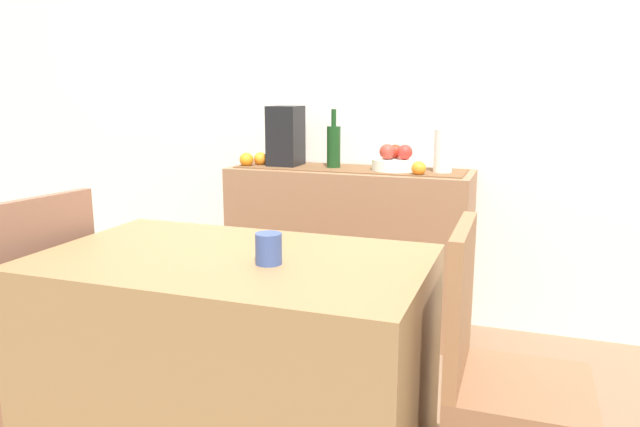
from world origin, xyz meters
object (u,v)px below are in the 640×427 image
object	(u,v)px
chair_near_window	(30,352)
sideboard_console	(349,249)
coffee_maker	(286,136)
ceramic_vase	(443,151)
dining_table	(235,361)
coffee_cup	(269,249)
wine_bottle	(334,146)
fruit_bowl	(395,164)

from	to	relation	value
chair_near_window	sideboard_console	bearing A→B (deg)	54.79
coffee_maker	chair_near_window	world-z (taller)	coffee_maker
ceramic_vase	dining_table	xyz separation A→B (m)	(-0.49, -1.29, -0.60)
chair_near_window	coffee_cup	bearing A→B (deg)	-2.06
sideboard_console	wine_bottle	xyz separation A→B (m)	(-0.09, 0.00, 0.55)
wine_bottle	dining_table	size ratio (longest dim) A/B	0.24
coffee_maker	chair_near_window	bearing A→B (deg)	-113.22
sideboard_console	coffee_maker	world-z (taller)	coffee_maker
coffee_maker	dining_table	world-z (taller)	coffee_maker
wine_bottle	fruit_bowl	bearing A→B (deg)	-0.00
coffee_cup	dining_table	bearing A→B (deg)	165.02
fruit_bowl	chair_near_window	xyz separation A→B (m)	(-1.16, -1.29, -0.63)
sideboard_console	ceramic_vase	size ratio (longest dim) A/B	5.83
wine_bottle	coffee_maker	size ratio (longest dim) A/B	0.96
ceramic_vase	fruit_bowl	bearing A→B (deg)	180.00
coffee_maker	chair_near_window	distance (m)	1.60
chair_near_window	wine_bottle	bearing A→B (deg)	57.43
coffee_maker	wine_bottle	bearing A→B (deg)	0.00
coffee_maker	ceramic_vase	size ratio (longest dim) A/B	1.48
fruit_bowl	coffee_cup	bearing A→B (deg)	-94.53
sideboard_console	wine_bottle	world-z (taller)	wine_bottle
sideboard_console	chair_near_window	size ratio (longest dim) A/B	1.41
dining_table	chair_near_window	xyz separation A→B (m)	(-0.90, -0.00, -0.10)
coffee_maker	sideboard_console	bearing A→B (deg)	0.00
fruit_bowl	coffee_cup	xyz separation A→B (m)	(-0.11, -1.33, -0.11)
wine_bottle	coffee_maker	world-z (taller)	coffee_maker
fruit_bowl	wine_bottle	size ratio (longest dim) A/B	0.77
coffee_maker	dining_table	size ratio (longest dim) A/B	0.25
fruit_bowl	ceramic_vase	xyz separation A→B (m)	(0.24, 0.00, 0.07)
ceramic_vase	sideboard_console	bearing A→B (deg)	180.00
wine_bottle	coffee_cup	size ratio (longest dim) A/B	3.15
wine_bottle	ceramic_vase	distance (m)	0.57
coffee_cup	sideboard_console	bearing A→B (deg)	95.89
dining_table	chair_near_window	world-z (taller)	chair_near_window
sideboard_console	coffee_cup	xyz separation A→B (m)	(0.14, -1.33, 0.36)
sideboard_console	ceramic_vase	xyz separation A→B (m)	(0.48, 0.00, 0.54)
wine_bottle	chair_near_window	bearing A→B (deg)	-122.57
sideboard_console	coffee_maker	bearing A→B (deg)	180.00
wine_bottle	dining_table	xyz separation A→B (m)	(0.07, -1.29, -0.61)
sideboard_console	coffee_cup	distance (m)	1.39
ceramic_vase	chair_near_window	bearing A→B (deg)	-137.14
wine_bottle	dining_table	world-z (taller)	wine_bottle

